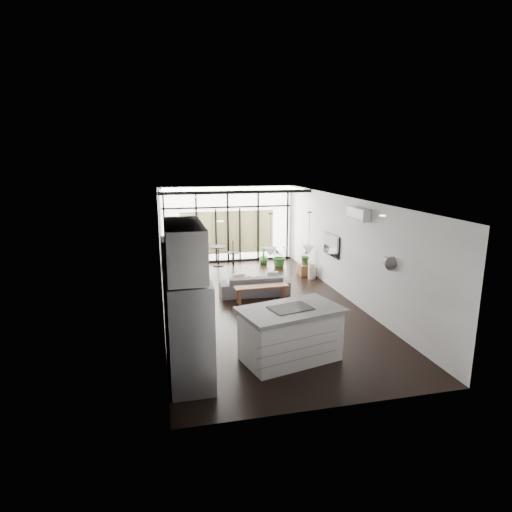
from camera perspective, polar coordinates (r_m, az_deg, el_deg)
name	(u,v)px	position (r m, az deg, el deg)	size (l,w,h in m)	color
floor	(259,304)	(11.54, 0.34, -6.39)	(5.00, 10.00, 0.00)	black
ceiling	(259,199)	(10.93, 0.36, 7.59)	(5.00, 10.00, 0.00)	white
wall_left	(161,258)	(10.86, -12.59, -0.26)	(0.02, 10.00, 2.80)	silver
wall_right	(347,248)	(11.97, 12.07, 1.00)	(0.02, 10.00, 2.80)	silver
wall_back	(227,224)	(15.97, -3.84, 4.25)	(5.00, 0.02, 2.80)	silver
wall_front	(336,324)	(6.60, 10.63, -8.93)	(5.00, 0.02, 2.80)	silver
glazing	(228,225)	(15.85, -3.77, 4.18)	(5.00, 0.20, 2.80)	black
skylight	(232,189)	(14.83, -3.28, 8.91)	(4.70, 1.90, 0.06)	white
neighbour_building	(228,232)	(15.97, -3.79, 3.16)	(3.50, 0.02, 1.60)	#D0C18B
island	(290,334)	(8.38, 4.59, -10.33)	(1.92, 1.14, 1.05)	silver
cooktop	(291,308)	(8.18, 4.66, -6.92)	(0.78, 0.52, 0.01)	black
fridge	(191,336)	(7.35, -8.68, -10.45)	(0.72, 0.90, 1.87)	#949598
appliance_column	(182,304)	(7.98, -9.90, -6.34)	(0.63, 0.66, 2.44)	silver
upper_cabinets	(184,249)	(7.25, -9.56, 0.98)	(0.62, 1.75, 0.86)	silver
pendant_left	(270,252)	(8.41, 1.91, 0.53)	(0.26, 0.26, 0.18)	white
pendant_right	(309,250)	(8.65, 7.03, 0.79)	(0.26, 0.26, 0.18)	white
sofa	(254,281)	(12.18, -0.23, -3.42)	(1.97, 0.57, 0.77)	#525255
console_bench	(261,294)	(11.56, 0.73, -5.11)	(1.46, 0.37, 0.47)	brown
pouf	(242,281)	(12.90, -1.85, -3.35)	(0.49, 0.49, 0.39)	beige
crate	(306,270)	(14.35, 6.66, -1.81)	(0.47, 0.47, 0.36)	brown
plant_tall	(279,258)	(15.31, 3.15, -0.31)	(0.70, 0.78, 0.61)	#2D5F27
plant_med	(264,259)	(15.71, 1.01, -0.41)	(0.36, 0.64, 0.36)	#2D5F27
plant_crate	(306,260)	(14.27, 6.69, -0.59)	(0.34, 0.62, 0.28)	#2D5F27
milk_can	(312,271)	(13.92, 7.46, -1.99)	(0.25, 0.25, 0.50)	beige
bistro_set	(218,257)	(15.47, -5.05, -0.12)	(1.35, 0.54, 0.65)	black
tv	(331,245)	(12.86, 10.02, 1.47)	(0.05, 1.10, 0.65)	black
ac_unit	(359,214)	(11.03, 13.52, 5.45)	(0.22, 0.90, 0.30)	silver
framed_art	(162,256)	(10.34, -12.43, -0.06)	(0.04, 0.70, 0.90)	black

